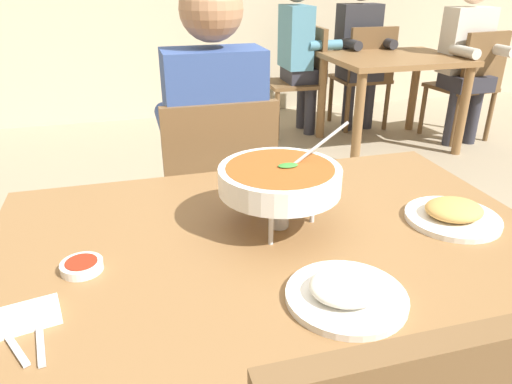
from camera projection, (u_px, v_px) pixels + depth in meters
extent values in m
cube|color=brown|center=(272.00, 242.00, 1.18)|extent=(1.35, 0.88, 0.04)
cylinder|color=brown|center=(52.00, 307.00, 1.51)|extent=(0.07, 0.07, 0.68)
cylinder|color=brown|center=(395.00, 252.00, 1.81)|extent=(0.07, 0.07, 0.68)
cube|color=brown|center=(214.00, 201.00, 2.01)|extent=(0.44, 0.44, 0.03)
cube|color=brown|center=(222.00, 164.00, 1.73)|extent=(0.42, 0.04, 0.45)
cylinder|color=brown|center=(247.00, 221.00, 2.31)|extent=(0.04, 0.04, 0.42)
cylinder|color=brown|center=(168.00, 231.00, 2.22)|extent=(0.04, 0.04, 0.42)
cylinder|color=brown|center=(269.00, 263.00, 1.98)|extent=(0.04, 0.04, 0.42)
cylinder|color=brown|center=(178.00, 277.00, 1.89)|extent=(0.04, 0.04, 0.42)
cylinder|color=#2D2D38|center=(237.00, 238.00, 2.14)|extent=(0.10, 0.10, 0.45)
cylinder|color=#2D2D38|center=(192.00, 244.00, 2.09)|extent=(0.10, 0.10, 0.45)
cube|color=#2D2D38|center=(214.00, 186.00, 1.96)|extent=(0.32, 0.32, 0.12)
cube|color=#334C8C|center=(215.00, 118.00, 1.76)|extent=(0.36, 0.20, 0.50)
sphere|color=#A57756|center=(211.00, 9.00, 1.60)|extent=(0.22, 0.22, 0.22)
cylinder|color=#334C8C|center=(244.00, 114.00, 1.99)|extent=(0.08, 0.28, 0.08)
cylinder|color=#334C8C|center=(167.00, 120.00, 1.92)|extent=(0.08, 0.28, 0.08)
cylinder|color=silver|center=(313.00, 204.00, 1.21)|extent=(0.01, 0.01, 0.10)
cylinder|color=silver|center=(254.00, 198.00, 1.25)|extent=(0.01, 0.01, 0.10)
cylinder|color=silver|center=(271.00, 225.00, 1.11)|extent=(0.01, 0.01, 0.10)
torus|color=silver|center=(279.00, 190.00, 1.17)|extent=(0.21, 0.21, 0.01)
cylinder|color=#B2B2B7|center=(279.00, 220.00, 1.20)|extent=(0.05, 0.05, 0.04)
cone|color=orange|center=(279.00, 209.00, 1.19)|extent=(0.02, 0.02, 0.04)
cylinder|color=white|center=(280.00, 179.00, 1.15)|extent=(0.30, 0.30, 0.06)
cylinder|color=#994C1E|center=(280.00, 170.00, 1.14)|extent=(0.26, 0.26, 0.01)
ellipsoid|color=#388433|center=(288.00, 165.00, 1.15)|extent=(0.05, 0.03, 0.01)
cylinder|color=silver|center=(313.00, 150.00, 1.17)|extent=(0.18, 0.01, 0.13)
cylinder|color=white|center=(346.00, 297.00, 0.93)|extent=(0.24, 0.24, 0.01)
ellipsoid|color=white|center=(347.00, 286.00, 0.92)|extent=(0.15, 0.13, 0.04)
cylinder|color=white|center=(452.00, 218.00, 1.23)|extent=(0.24, 0.24, 0.01)
ellipsoid|color=tan|center=(454.00, 209.00, 1.22)|extent=(0.15, 0.13, 0.04)
cylinder|color=white|center=(82.00, 266.00, 1.03)|extent=(0.09, 0.09, 0.02)
cylinder|color=maroon|center=(81.00, 263.00, 1.02)|extent=(0.07, 0.07, 0.01)
cube|color=white|center=(26.00, 317.00, 0.88)|extent=(0.13, 0.10, 0.02)
cube|color=silver|center=(9.00, 339.00, 0.83)|extent=(0.09, 0.16, 0.01)
cube|color=silver|center=(40.00, 334.00, 0.84)|extent=(0.04, 0.17, 0.01)
cube|color=brown|center=(394.00, 59.00, 3.68)|extent=(1.00, 0.80, 0.04)
cylinder|color=brown|center=(358.00, 120.00, 3.43)|extent=(0.07, 0.07, 0.68)
cylinder|color=brown|center=(463.00, 112.00, 3.64)|extent=(0.07, 0.07, 0.68)
cylinder|color=brown|center=(322.00, 98.00, 4.02)|extent=(0.07, 0.07, 0.68)
cylinder|color=brown|center=(414.00, 92.00, 4.23)|extent=(0.07, 0.07, 0.68)
cube|color=brown|center=(460.00, 87.00, 3.99)|extent=(0.49, 0.49, 0.03)
cube|color=brown|center=(485.00, 62.00, 3.72)|extent=(0.42, 0.09, 0.45)
cylinder|color=brown|center=(456.00, 106.00, 4.31)|extent=(0.04, 0.04, 0.42)
cylinder|color=brown|center=(423.00, 110.00, 4.17)|extent=(0.04, 0.04, 0.42)
cylinder|color=brown|center=(490.00, 117.00, 3.99)|extent=(0.04, 0.04, 0.42)
cylinder|color=brown|center=(455.00, 122.00, 3.86)|extent=(0.04, 0.04, 0.42)
cube|color=brown|center=(360.00, 79.00, 4.31)|extent=(0.45, 0.45, 0.03)
cube|color=brown|center=(373.00, 55.00, 4.04)|extent=(0.42, 0.05, 0.45)
cylinder|color=brown|center=(367.00, 97.00, 4.62)|extent=(0.04, 0.04, 0.42)
cylinder|color=brown|center=(331.00, 99.00, 4.53)|extent=(0.04, 0.04, 0.42)
cylinder|color=brown|center=(386.00, 107.00, 4.28)|extent=(0.04, 0.04, 0.42)
cylinder|color=brown|center=(347.00, 110.00, 4.20)|extent=(0.04, 0.04, 0.42)
cube|color=brown|center=(293.00, 84.00, 4.12)|extent=(0.45, 0.45, 0.03)
cube|color=brown|center=(316.00, 54.00, 4.06)|extent=(0.05, 0.42, 0.45)
cylinder|color=brown|center=(266.00, 105.00, 4.34)|extent=(0.04, 0.04, 0.42)
cylinder|color=brown|center=(277.00, 116.00, 4.00)|extent=(0.04, 0.04, 0.42)
cylinder|color=brown|center=(305.00, 103.00, 4.42)|extent=(0.04, 0.04, 0.42)
cylinder|color=brown|center=(320.00, 113.00, 4.08)|extent=(0.04, 0.04, 0.42)
cylinder|color=#2D2D38|center=(452.00, 119.00, 3.88)|extent=(0.10, 0.10, 0.45)
cylinder|color=#2D2D38|center=(473.00, 117.00, 3.93)|extent=(0.10, 0.10, 0.45)
cube|color=#2D2D38|center=(466.00, 82.00, 3.82)|extent=(0.32, 0.32, 0.12)
cube|color=beige|center=(467.00, 41.00, 3.76)|extent=(0.36, 0.20, 0.50)
cylinder|color=beige|center=(464.00, 52.00, 3.57)|extent=(0.08, 0.28, 0.08)
cylinder|color=beige|center=(500.00, 50.00, 3.65)|extent=(0.08, 0.28, 0.08)
cylinder|color=#2D2D38|center=(348.00, 105.00, 4.27)|extent=(0.10, 0.10, 0.45)
cylinder|color=#2D2D38|center=(368.00, 104.00, 4.32)|extent=(0.10, 0.10, 0.45)
cube|color=#2D2D38|center=(359.00, 72.00, 4.21)|extent=(0.32, 0.32, 0.12)
cube|color=#2D2D33|center=(358.00, 34.00, 4.15)|extent=(0.36, 0.20, 0.50)
cylinder|color=#2D2D33|center=(351.00, 44.00, 3.95)|extent=(0.08, 0.28, 0.08)
cylinder|color=#2D2D33|center=(385.00, 43.00, 4.03)|extent=(0.08, 0.28, 0.08)
cylinder|color=#2D2D38|center=(310.00, 109.00, 4.15)|extent=(0.10, 0.10, 0.45)
cylinder|color=#2D2D38|center=(302.00, 104.00, 4.33)|extent=(0.10, 0.10, 0.45)
cube|color=#2D2D38|center=(303.00, 74.00, 4.11)|extent=(0.32, 0.32, 0.12)
cube|color=teal|center=(296.00, 37.00, 3.96)|extent=(0.20, 0.36, 0.50)
cylinder|color=teal|center=(325.00, 45.00, 3.89)|extent=(0.28, 0.08, 0.08)
cylinder|color=teal|center=(311.00, 40.00, 4.17)|extent=(0.28, 0.08, 0.08)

